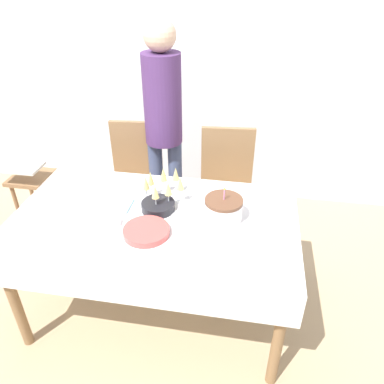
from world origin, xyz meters
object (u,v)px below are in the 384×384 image
object	(u,v)px
dining_chair_far_left	(136,178)
champagne_tray	(163,189)
birthday_cake	(223,209)
person_standing	(163,115)
plate_stack_main	(146,231)
high_chair	(31,186)
plate_stack_dessert	(158,206)
dining_chair_far_right	(226,186)

from	to	relation	value
dining_chair_far_left	champagne_tray	bearing A→B (deg)	-58.15
birthday_cake	person_standing	world-z (taller)	person_standing
plate_stack_main	high_chair	bearing A→B (deg)	146.79
plate_stack_main	plate_stack_dessert	world-z (taller)	plate_stack_dessert
dining_chair_far_right	person_standing	world-z (taller)	person_standing
dining_chair_far_right	plate_stack_dessert	bearing A→B (deg)	-115.92
birthday_cake	plate_stack_dessert	world-z (taller)	birthday_cake
dining_chair_far_right	plate_stack_main	bearing A→B (deg)	-110.65
plate_stack_dessert	high_chair	world-z (taller)	plate_stack_dessert
dining_chair_far_right	high_chair	distance (m)	1.55
plate_stack_main	person_standing	size ratio (longest dim) A/B	0.15
champagne_tray	plate_stack_dessert	bearing A→B (deg)	-94.95
dining_chair_far_left	person_standing	world-z (taller)	person_standing
plate_stack_main	birthday_cake	bearing A→B (deg)	28.03
plate_stack_main	plate_stack_dessert	size ratio (longest dim) A/B	1.26
person_standing	champagne_tray	bearing A→B (deg)	-77.18
dining_chair_far_left	plate_stack_dessert	xyz separation A→B (m)	(0.37, -0.71, 0.26)
plate_stack_main	high_chair	xyz separation A→B (m)	(-1.18, 0.77, -0.30)
birthday_cake	plate_stack_main	world-z (taller)	birthday_cake
plate_stack_dessert	person_standing	bearing A→B (deg)	100.81
dining_chair_far_left	birthday_cake	bearing A→B (deg)	-44.04
dining_chair_far_right	birthday_cake	world-z (taller)	same
champagne_tray	plate_stack_main	xyz separation A→B (m)	(-0.02, -0.33, -0.07)
birthday_cake	champagne_tray	size ratio (longest dim) A/B	0.65
plate_stack_main	dining_chair_far_left	bearing A→B (deg)	111.04
dining_chair_far_left	person_standing	size ratio (longest dim) A/B	0.57
plate_stack_main	person_standing	xyz separation A→B (m)	(-0.15, 1.06, 0.25)
champagne_tray	dining_chair_far_right	bearing A→B (deg)	61.27
champagne_tray	high_chair	world-z (taller)	champagne_tray
dining_chair_far_left	champagne_tray	xyz separation A→B (m)	(0.38, -0.62, 0.32)
birthday_cake	person_standing	bearing A→B (deg)	122.69
plate_stack_dessert	high_chair	distance (m)	1.34
birthday_cake	dining_chair_far_right	bearing A→B (deg)	93.08
plate_stack_dessert	person_standing	distance (m)	0.87
champagne_tray	person_standing	xyz separation A→B (m)	(-0.17, 0.73, 0.18)
dining_chair_far_right	person_standing	xyz separation A→B (m)	(-0.50, 0.11, 0.50)
champagne_tray	high_chair	size ratio (longest dim) A/B	0.46
plate_stack_main	high_chair	size ratio (longest dim) A/B	0.35
plate_stack_main	high_chair	world-z (taller)	plate_stack_main
dining_chair_far_right	birthday_cake	bearing A→B (deg)	-86.92
plate_stack_dessert	high_chair	xyz separation A→B (m)	(-1.19, 0.54, -0.31)
plate_stack_main	person_standing	distance (m)	1.09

